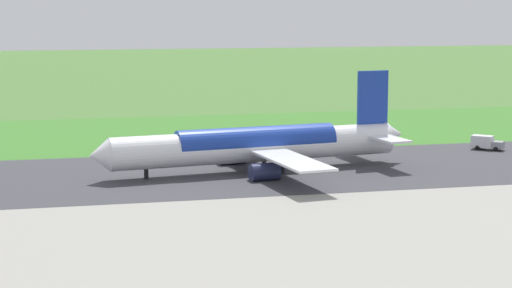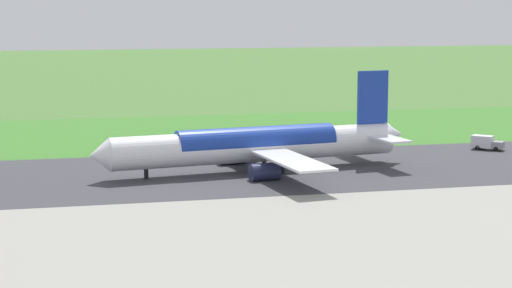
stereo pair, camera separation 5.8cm
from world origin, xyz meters
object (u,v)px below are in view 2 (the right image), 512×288
object	(u,v)px
no_stopping_sign	(262,133)
traffic_cone_orange	(244,140)
airliner_main	(258,145)
service_truck_fuel	(486,142)

from	to	relation	value
no_stopping_sign	traffic_cone_orange	size ratio (longest dim) A/B	4.12
airliner_main	no_stopping_sign	distance (m)	34.67
service_truck_fuel	no_stopping_sign	distance (m)	43.63
service_truck_fuel	no_stopping_sign	bearing A→B (deg)	-30.60
airliner_main	traffic_cone_orange	bearing A→B (deg)	-98.14
service_truck_fuel	traffic_cone_orange	size ratio (longest dim) A/B	10.57
service_truck_fuel	no_stopping_sign	size ratio (longest dim) A/B	2.56
airliner_main	service_truck_fuel	distance (m)	47.64
airliner_main	traffic_cone_orange	size ratio (longest dim) A/B	98.32
traffic_cone_orange	service_truck_fuel	bearing A→B (deg)	154.58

